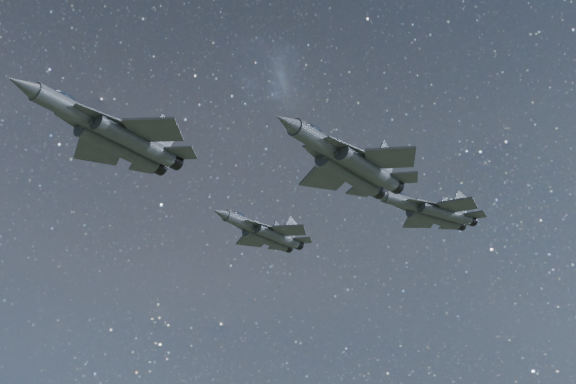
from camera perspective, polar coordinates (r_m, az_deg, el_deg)
jet_lead at (r=67.35m, az=-14.46°, el=4.71°), size 19.90×13.06×5.12m
jet_left at (r=94.72m, az=-1.96°, el=-3.48°), size 17.69×11.78×4.49m
jet_right at (r=63.08m, az=5.23°, el=2.45°), size 18.47×12.28×4.70m
jet_slot at (r=81.33m, az=12.05°, el=-1.61°), size 16.19×11.48×4.11m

